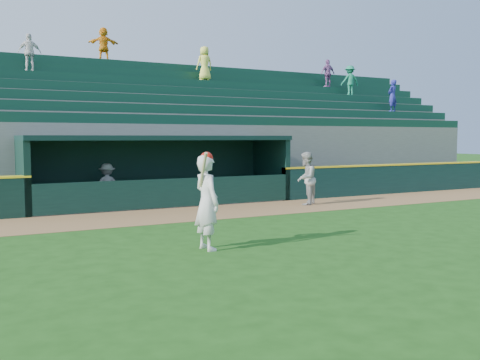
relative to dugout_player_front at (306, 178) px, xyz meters
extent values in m
plane|color=#1B4812|center=(-4.49, -5.06, -0.94)|extent=(120.00, 120.00, 0.00)
cube|color=olive|center=(-4.49, -0.16, -0.94)|extent=(40.00, 3.00, 0.01)
cube|color=black|center=(7.76, 1.49, -0.34)|extent=(15.50, 0.30, 1.20)
cube|color=yellow|center=(7.76, 1.49, 0.29)|extent=(15.50, 0.32, 0.06)
imported|color=#9D9D98|center=(0.00, 0.00, 0.00)|extent=(1.16, 1.13, 1.89)
imported|color=#979792|center=(-6.39, 2.72, -0.19)|extent=(1.04, 0.69, 1.51)
cube|color=slate|center=(-4.49, 2.64, -0.92)|extent=(9.00, 2.60, 0.04)
cube|color=black|center=(-9.09, 2.64, 0.21)|extent=(0.20, 2.60, 2.30)
cube|color=black|center=(0.11, 2.64, 0.21)|extent=(0.20, 2.60, 2.30)
cube|color=black|center=(-4.49, 3.94, 0.21)|extent=(9.40, 0.20, 2.30)
cube|color=black|center=(-4.49, 2.64, 1.44)|extent=(9.40, 2.80, 0.16)
cube|color=black|center=(-4.49, 1.42, -0.44)|extent=(9.00, 0.16, 1.00)
cube|color=brown|center=(-4.49, 3.44, -0.69)|extent=(8.40, 0.45, 0.10)
cube|color=slate|center=(-4.49, 4.46, 0.51)|extent=(34.00, 0.85, 2.91)
cube|color=#0F3828|center=(-4.49, 4.34, 2.15)|extent=(34.00, 0.60, 0.36)
cube|color=slate|center=(-4.49, 5.31, 0.74)|extent=(34.00, 0.85, 3.36)
cube|color=#0F3828|center=(-4.49, 5.19, 2.60)|extent=(34.00, 0.60, 0.36)
cube|color=slate|center=(-4.49, 6.16, 0.96)|extent=(34.00, 0.85, 3.81)
cube|color=#0F3828|center=(-4.49, 6.04, 3.05)|extent=(34.00, 0.60, 0.36)
cube|color=slate|center=(-4.49, 7.01, 1.19)|extent=(34.00, 0.85, 4.26)
cube|color=#0F3828|center=(-4.49, 6.89, 3.50)|extent=(34.00, 0.60, 0.36)
cube|color=slate|center=(-4.49, 7.86, 1.41)|extent=(34.00, 0.85, 4.71)
cube|color=#0F3828|center=(-4.49, 7.74, 3.95)|extent=(34.00, 0.60, 0.36)
cube|color=slate|center=(-4.49, 8.71, 1.64)|extent=(34.00, 0.85, 5.16)
cube|color=#0F3828|center=(-4.49, 8.59, 4.40)|extent=(34.00, 0.60, 0.36)
cube|color=slate|center=(-4.49, 9.56, 1.86)|extent=(34.00, 0.85, 5.61)
cube|color=#0F3828|center=(-4.49, 9.44, 4.85)|extent=(34.00, 0.60, 0.36)
cube|color=slate|center=(-4.49, 10.14, 1.86)|extent=(34.50, 0.30, 5.61)
imported|color=silver|center=(-8.17, 7.76, 4.89)|extent=(0.90, 0.40, 1.52)
imported|color=navy|center=(8.99, 5.21, 3.59)|extent=(0.67, 0.53, 1.63)
imported|color=#1B7D59|center=(7.59, 6.91, 4.46)|extent=(1.10, 0.75, 1.56)
imported|color=#F1ED55|center=(-0.44, 7.76, 4.93)|extent=(0.81, 0.55, 1.61)
imported|color=#965999|center=(6.78, 7.76, 4.87)|extent=(0.88, 0.39, 1.49)
imported|color=orange|center=(-4.77, 9.46, 5.77)|extent=(1.41, 0.62, 1.48)
imported|color=silver|center=(-6.26, -5.30, 0.07)|extent=(0.55, 0.78, 2.03)
sphere|color=red|center=(-6.26, -5.30, 1.02)|extent=(0.27, 0.27, 0.27)
cylinder|color=tan|center=(-6.44, -5.52, 0.79)|extent=(0.16, 0.53, 0.76)
camera|label=1|loc=(-10.92, -15.59, 1.45)|focal=40.00mm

